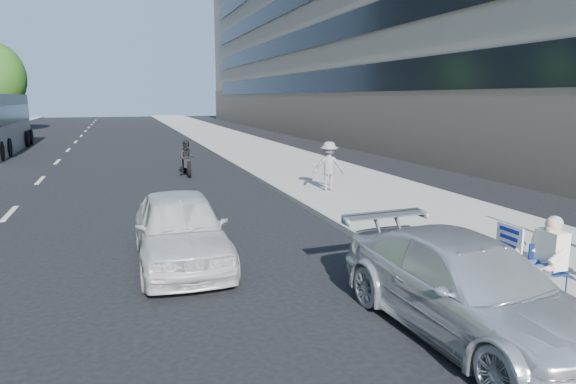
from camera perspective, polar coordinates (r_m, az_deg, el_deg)
name	(u,v)px	position (r m, az deg, el deg)	size (l,w,h in m)	color
ground	(349,288)	(8.79, 6.79, -10.59)	(160.00, 160.00, 0.00)	black
near_sidewalk	(263,153)	(28.59, -2.83, 4.34)	(5.00, 120.00, 0.15)	gray
near_building	(376,12)	(44.95, 9.78, 19.15)	(14.00, 70.00, 20.00)	gray
seated_protester	(542,255)	(8.44, 26.38, -6.28)	(0.83, 1.12, 1.31)	navy
jogger	(329,166)	(16.69, 4.56, 2.89)	(1.02, 0.59, 1.59)	slate
parked_sedan	(468,288)	(7.36, 19.38, -10.04)	(1.81, 4.45, 1.29)	silver
white_sedan_near	(180,228)	(9.97, -11.87, -3.99)	(1.64, 4.08, 1.39)	silver
motorcycle	(187,160)	(21.29, -11.14, 3.54)	(0.75, 2.05, 1.42)	black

